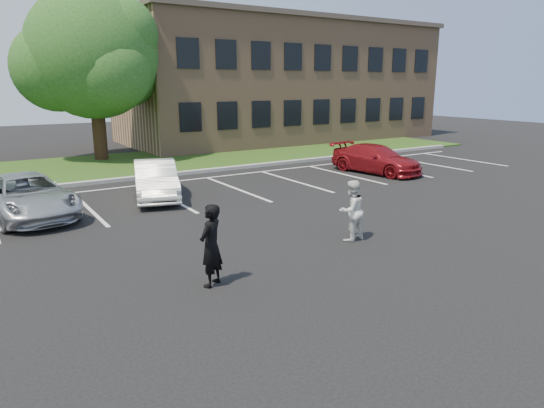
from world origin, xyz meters
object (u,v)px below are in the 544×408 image
(office_building, at_px, (279,81))
(tree, at_px, (94,57))
(man_white_shirt, at_px, (351,211))
(car_red_compact, at_px, (376,159))
(man_black_suit, at_px, (211,245))
(car_silver_minivan, at_px, (27,196))
(car_white_sedan, at_px, (156,180))

(office_building, relative_size, tree, 2.55)
(man_white_shirt, distance_m, car_red_compact, 10.28)
(tree, height_order, man_black_suit, tree)
(office_building, xyz_separation_m, car_red_compact, (-4.07, -14.32, -3.52))
(car_silver_minivan, xyz_separation_m, car_red_compact, (14.52, -0.22, -0.02))
(car_silver_minivan, bearing_deg, man_black_suit, -80.03)
(office_building, xyz_separation_m, man_black_suit, (-16.07, -21.94, -3.30))
(man_white_shirt, bearing_deg, car_silver_minivan, -49.47)
(man_white_shirt, distance_m, car_white_sedan, 7.90)
(car_white_sedan, xyz_separation_m, car_red_compact, (10.31, -0.53, -0.03))
(car_red_compact, bearing_deg, man_white_shirt, -147.40)
(tree, relative_size, car_silver_minivan, 1.85)
(man_black_suit, height_order, man_white_shirt, man_black_suit)
(office_building, xyz_separation_m, tree, (-13.79, -3.65, 1.19))
(man_black_suit, height_order, car_red_compact, man_black_suit)
(man_white_shirt, bearing_deg, office_building, -122.41)
(office_building, height_order, car_white_sedan, office_building)
(car_white_sedan, bearing_deg, car_silver_minivan, -159.95)
(man_black_suit, relative_size, car_white_sedan, 0.42)
(man_black_suit, xyz_separation_m, car_red_compact, (12.00, 7.61, -0.22))
(tree, bearing_deg, car_silver_minivan, -114.62)
(car_red_compact, bearing_deg, car_white_sedan, 167.52)
(tree, distance_m, car_white_sedan, 11.19)
(man_white_shirt, xyz_separation_m, car_silver_minivan, (-6.90, 7.12, -0.15))
(office_building, height_order, car_silver_minivan, office_building)
(man_black_suit, bearing_deg, car_red_compact, 178.35)
(man_black_suit, bearing_deg, man_white_shirt, 155.23)
(tree, relative_size, man_black_suit, 5.10)
(tree, height_order, car_white_sedan, tree)
(office_building, distance_m, car_white_sedan, 20.23)
(man_white_shirt, bearing_deg, car_white_sedan, -73.65)
(car_silver_minivan, bearing_deg, tree, 57.53)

